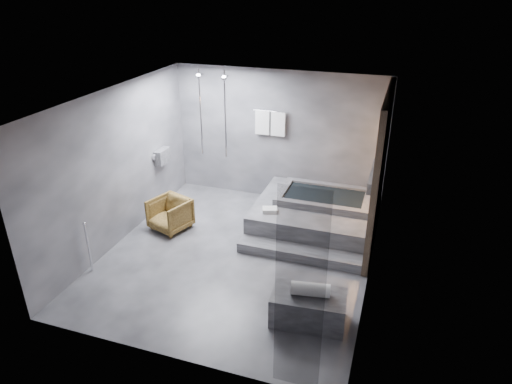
% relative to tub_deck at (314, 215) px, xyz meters
% --- Properties ---
extents(room, '(5.00, 5.04, 2.82)m').
position_rel_tub_deck_xyz_m(room, '(-0.65, -1.21, 1.48)').
color(room, '#333336').
rests_on(room, ground).
extents(tub_deck, '(2.20, 2.00, 0.50)m').
position_rel_tub_deck_xyz_m(tub_deck, '(0.00, 0.00, 0.00)').
color(tub_deck, '#39393B').
rests_on(tub_deck, ground).
extents(tub_step, '(2.20, 0.36, 0.18)m').
position_rel_tub_deck_xyz_m(tub_step, '(0.00, -1.18, -0.16)').
color(tub_step, '#39393B').
rests_on(tub_step, ground).
extents(concrete_bench, '(1.08, 0.65, 0.47)m').
position_rel_tub_deck_xyz_m(concrete_bench, '(0.49, -2.72, -0.02)').
color(concrete_bench, '#2F2F31').
rests_on(concrete_bench, ground).
extents(driftwood_chair, '(0.86, 0.87, 0.63)m').
position_rel_tub_deck_xyz_m(driftwood_chair, '(-2.62, -0.97, 0.06)').
color(driftwood_chair, '#3F2B0F').
rests_on(driftwood_chair, ground).
extents(rolled_towel, '(0.56, 0.27, 0.19)m').
position_rel_tub_deck_xyz_m(rolled_towel, '(0.51, -2.73, 0.31)').
color(rolled_towel, white).
rests_on(rolled_towel, concrete_bench).
extents(deck_towel, '(0.32, 0.28, 0.07)m').
position_rel_tub_deck_xyz_m(deck_towel, '(-0.72, -0.59, 0.29)').
color(deck_towel, silver).
rests_on(deck_towel, tub_deck).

